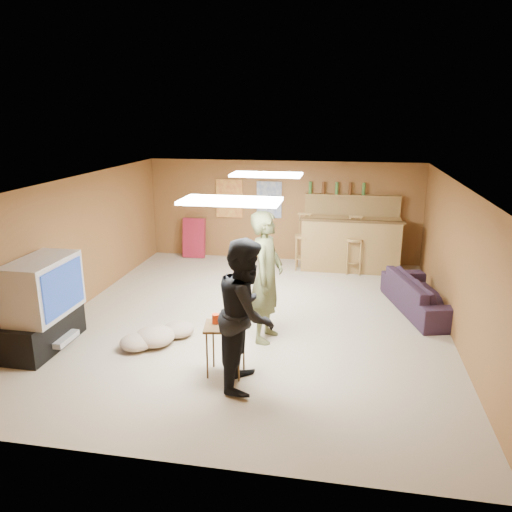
% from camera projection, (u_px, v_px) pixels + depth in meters
% --- Properties ---
extents(ground, '(7.00, 7.00, 0.00)m').
position_uv_depth(ground, '(254.00, 319.00, 8.01)').
color(ground, tan).
rests_on(ground, ground).
extents(ceiling, '(6.00, 7.00, 0.02)m').
position_uv_depth(ceiling, '(254.00, 182.00, 7.40)').
color(ceiling, silver).
rests_on(ceiling, ground).
extents(wall_back, '(6.00, 0.02, 2.20)m').
position_uv_depth(wall_back, '(283.00, 211.00, 11.01)').
color(wall_back, brown).
rests_on(wall_back, ground).
extents(wall_front, '(6.00, 0.02, 2.20)m').
position_uv_depth(wall_front, '(181.00, 359.00, 4.40)').
color(wall_front, brown).
rests_on(wall_front, ground).
extents(wall_left, '(0.02, 7.00, 2.20)m').
position_uv_depth(wall_left, '(75.00, 244.00, 8.22)').
color(wall_left, brown).
rests_on(wall_left, ground).
extents(wall_right, '(0.02, 7.00, 2.20)m').
position_uv_depth(wall_right, '(458.00, 263.00, 7.19)').
color(wall_right, brown).
rests_on(wall_right, ground).
extents(tv_stand, '(0.55, 1.30, 0.50)m').
position_uv_depth(tv_stand, '(44.00, 331.00, 6.99)').
color(tv_stand, black).
rests_on(tv_stand, ground).
extents(dvd_box, '(0.35, 0.50, 0.08)m').
position_uv_depth(dvd_box, '(59.00, 338.00, 6.98)').
color(dvd_box, '#B2B2B7').
rests_on(dvd_box, tv_stand).
extents(tv_body, '(0.60, 1.10, 0.80)m').
position_uv_depth(tv_body, '(43.00, 287.00, 6.80)').
color(tv_body, '#B2B2B7').
rests_on(tv_body, tv_stand).
extents(tv_screen, '(0.02, 0.95, 0.65)m').
position_uv_depth(tv_screen, '(64.00, 289.00, 6.75)').
color(tv_screen, navy).
rests_on(tv_screen, tv_body).
extents(bar_counter, '(2.00, 0.60, 1.10)m').
position_uv_depth(bar_counter, '(350.00, 244.00, 10.39)').
color(bar_counter, brown).
rests_on(bar_counter, ground).
extents(bar_lip, '(2.10, 0.12, 0.05)m').
position_uv_depth(bar_lip, '(352.00, 221.00, 10.00)').
color(bar_lip, '#3F2A14').
rests_on(bar_lip, bar_counter).
extents(bar_shelf, '(2.00, 0.18, 0.05)m').
position_uv_depth(bar_shelf, '(353.00, 196.00, 10.55)').
color(bar_shelf, brown).
rests_on(bar_shelf, bar_backing).
extents(bar_backing, '(2.00, 0.14, 0.60)m').
position_uv_depth(bar_backing, '(352.00, 210.00, 10.65)').
color(bar_backing, brown).
rests_on(bar_backing, bar_counter).
extents(poster_left, '(0.60, 0.03, 0.85)m').
position_uv_depth(poster_left, '(229.00, 199.00, 11.11)').
color(poster_left, '#BF3F26').
rests_on(poster_left, wall_back).
extents(poster_right, '(0.55, 0.03, 0.80)m').
position_uv_depth(poster_right, '(269.00, 200.00, 10.96)').
color(poster_right, '#334C99').
rests_on(poster_right, wall_back).
extents(folding_chair_stack, '(0.50, 0.26, 0.91)m').
position_uv_depth(folding_chair_stack, '(194.00, 238.00, 11.35)').
color(folding_chair_stack, maroon).
rests_on(folding_chair_stack, ground).
extents(ceiling_panel_front, '(1.20, 0.60, 0.04)m').
position_uv_depth(ceiling_panel_front, '(231.00, 201.00, 5.99)').
color(ceiling_panel_front, white).
rests_on(ceiling_panel_front, ceiling).
extents(ceiling_panel_back, '(1.20, 0.60, 0.04)m').
position_uv_depth(ceiling_panel_back, '(266.00, 175.00, 8.54)').
color(ceiling_panel_back, white).
rests_on(ceiling_panel_back, ceiling).
extents(person_olive, '(0.55, 0.75, 1.90)m').
position_uv_depth(person_olive, '(267.00, 277.00, 7.07)').
color(person_olive, brown).
rests_on(person_olive, ground).
extents(person_black, '(0.73, 0.91, 1.82)m').
position_uv_depth(person_black, '(247.00, 313.00, 5.89)').
color(person_black, black).
rests_on(person_black, ground).
extents(sofa, '(1.26, 2.10, 0.58)m').
position_uv_depth(sofa, '(423.00, 294.00, 8.28)').
color(sofa, black).
rests_on(sofa, ground).
extents(tray_table, '(0.57, 0.49, 0.67)m').
position_uv_depth(tray_table, '(226.00, 350.00, 6.24)').
color(tray_table, '#3F2A14').
rests_on(tray_table, ground).
extents(cup_red_near, '(0.09, 0.09, 0.12)m').
position_uv_depth(cup_red_near, '(216.00, 319.00, 6.19)').
color(cup_red_near, red).
rests_on(cup_red_near, tray_table).
extents(cup_red_far, '(0.10, 0.10, 0.11)m').
position_uv_depth(cup_red_far, '(228.00, 324.00, 6.05)').
color(cup_red_far, red).
rests_on(cup_red_far, tray_table).
extents(cup_blue, '(0.10, 0.10, 0.11)m').
position_uv_depth(cup_blue, '(238.00, 318.00, 6.22)').
color(cup_blue, navy).
rests_on(cup_blue, tray_table).
extents(bar_stool_left, '(0.39, 0.39, 1.10)m').
position_uv_depth(bar_stool_left, '(303.00, 244.00, 10.42)').
color(bar_stool_left, brown).
rests_on(bar_stool_left, ground).
extents(bar_stool_right, '(0.46, 0.46, 1.26)m').
position_uv_depth(bar_stool_right, '(355.00, 244.00, 10.13)').
color(bar_stool_right, brown).
rests_on(bar_stool_right, ground).
extents(cushion_near_tv, '(0.70, 0.70, 0.26)m').
position_uv_depth(cushion_near_tv, '(155.00, 336.00, 7.09)').
color(cushion_near_tv, gray).
rests_on(cushion_near_tv, ground).
extents(cushion_mid, '(0.61, 0.61, 0.21)m').
position_uv_depth(cushion_mid, '(178.00, 329.00, 7.39)').
color(cushion_mid, gray).
rests_on(cushion_mid, ground).
extents(cushion_far, '(0.62, 0.62, 0.21)m').
position_uv_depth(cushion_far, '(137.00, 342.00, 6.97)').
color(cushion_far, gray).
rests_on(cushion_far, ground).
extents(bottle_row, '(1.20, 0.08, 0.26)m').
position_uv_depth(bottle_row, '(337.00, 188.00, 10.55)').
color(bottle_row, '#3F7233').
rests_on(bottle_row, bar_shelf).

